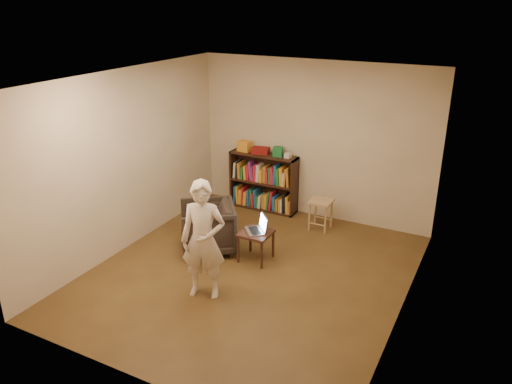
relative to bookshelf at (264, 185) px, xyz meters
The scene contains 15 objects.
floor 2.30m from the bookshelf, 68.31° to the right, with size 4.50×4.50×0.00m, color #4B3218.
ceiling 3.12m from the bookshelf, 68.31° to the right, with size 4.50×4.50×0.00m, color silver.
wall_back 1.21m from the bookshelf, 10.61° to the left, with size 4.00×4.00×0.00m, color beige.
wall_left 2.55m from the bookshelf, 119.13° to the right, with size 4.50×4.50×0.00m, color beige.
wall_right 3.63m from the bookshelf, 36.47° to the right, with size 4.50×4.50×0.00m, color beige.
bookshelf is the anchor object (origin of this frame).
box_yellow 0.75m from the bookshelf, behind, with size 0.22×0.16×0.18m, color orange.
red_cloth 0.61m from the bookshelf, behind, with size 0.29×0.21×0.10m, color maroon.
box_green 0.69m from the bookshelf, ahead, with size 0.15×0.15×0.15m, color #1C6C31.
box_white 0.75m from the bookshelf, ahead, with size 0.10×0.10×0.08m, color beige.
stool 1.23m from the bookshelf, 16.00° to the right, with size 0.34×0.34×0.50m.
armchair 1.75m from the bookshelf, 91.35° to the right, with size 0.76×0.78×0.71m, color #2F251F.
side_table 1.85m from the bookshelf, 66.91° to the right, with size 0.42×0.42×0.43m.
laptop 1.82m from the bookshelf, 65.93° to the right, with size 0.41×0.41×0.24m.
person 2.85m from the bookshelf, 78.43° to the right, with size 0.55×0.36×1.52m, color beige.
Camera 1 is at (2.78, -5.17, 3.52)m, focal length 35.00 mm.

